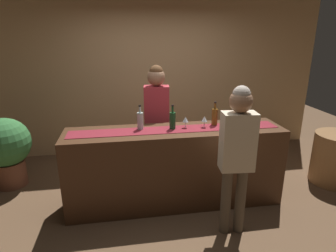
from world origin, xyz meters
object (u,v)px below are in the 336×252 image
object	(u,v)px
wine_bottle_amber	(215,116)
wine_bottle_clear	(140,120)
wine_glass_near_customer	(204,119)
wine_glass_mid_counter	(185,120)
customer_sipping	(237,147)
wine_bottle_green	(173,120)
bartender	(157,113)
potted_plant_tall	(6,148)

from	to	relation	value
wine_bottle_amber	wine_bottle_clear	bearing A→B (deg)	-178.87
wine_bottle_amber	wine_glass_near_customer	bearing A→B (deg)	-153.85
wine_glass_mid_counter	customer_sipping	distance (m)	0.82
wine_bottle_green	bartender	world-z (taller)	bartender
wine_bottle_green	wine_bottle_clear	xyz separation A→B (m)	(-0.38, 0.05, 0.00)
wine_bottle_clear	bartender	distance (m)	0.57
wine_glass_near_customer	potted_plant_tall	xyz separation A→B (m)	(-2.62, 0.80, -0.52)
wine_glass_mid_counter	bartender	xyz separation A→B (m)	(-0.28, 0.54, -0.04)
bartender	potted_plant_tall	distance (m)	2.17
potted_plant_tall	wine_glass_near_customer	bearing A→B (deg)	-16.94
wine_glass_mid_counter	bartender	world-z (taller)	bartender
wine_glass_near_customer	wine_bottle_green	bearing A→B (deg)	179.27
wine_glass_mid_counter	potted_plant_tall	distance (m)	2.56
wine_bottle_amber	wine_glass_near_customer	size ratio (longest dim) A/B	2.10
customer_sipping	potted_plant_tall	world-z (taller)	customer_sipping
wine_glass_mid_counter	potted_plant_tall	xyz separation A→B (m)	(-2.38, 0.78, -0.52)
wine_glass_near_customer	bartender	bearing A→B (deg)	132.55
bartender	potted_plant_tall	size ratio (longest dim) A/B	1.71
wine_bottle_clear	customer_sipping	size ratio (longest dim) A/B	0.19
wine_bottle_amber	wine_bottle_green	size ratio (longest dim) A/B	1.00
wine_glass_near_customer	wine_glass_mid_counter	bearing A→B (deg)	175.46
wine_glass_near_customer	bartender	size ratio (longest dim) A/B	0.08
customer_sipping	potted_plant_tall	xyz separation A→B (m)	(-2.76, 1.49, -0.42)
wine_bottle_clear	bartender	world-z (taller)	bartender
wine_bottle_green	potted_plant_tall	world-z (taller)	wine_bottle_green
wine_bottle_amber	bartender	size ratio (longest dim) A/B	0.18
potted_plant_tall	wine_bottle_green	bearing A→B (deg)	-19.62
wine_glass_mid_counter	bartender	distance (m)	0.62
wine_bottle_green	wine_glass_mid_counter	bearing A→B (deg)	4.73
wine_bottle_clear	wine_glass_mid_counter	bearing A→B (deg)	-4.14
wine_bottle_green	customer_sipping	bearing A→B (deg)	-52.46
wine_glass_mid_counter	potted_plant_tall	world-z (taller)	wine_glass_mid_counter
wine_glass_mid_counter	wine_glass_near_customer	bearing A→B (deg)	-4.54
wine_bottle_amber	customer_sipping	world-z (taller)	customer_sipping
wine_glass_near_customer	wine_glass_mid_counter	size ratio (longest dim) A/B	1.00
wine_bottle_clear	wine_glass_near_customer	bearing A→B (deg)	-4.26
wine_glass_near_customer	potted_plant_tall	size ratio (longest dim) A/B	0.14
wine_glass_mid_counter	wine_bottle_clear	bearing A→B (deg)	175.86
bartender	wine_bottle_clear	bearing A→B (deg)	69.16
wine_bottle_clear	wine_glass_mid_counter	distance (m)	0.55
wine_glass_near_customer	wine_glass_mid_counter	world-z (taller)	same
wine_glass_mid_counter	customer_sipping	size ratio (longest dim) A/B	0.09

